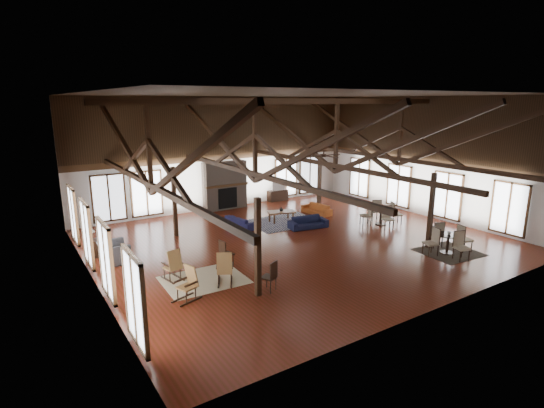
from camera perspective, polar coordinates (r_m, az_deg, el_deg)
floor at (r=17.99m, az=3.34°, el=-5.02°), size 16.00×16.00×0.00m
ceiling at (r=17.04m, az=3.63°, el=14.46°), size 16.00×14.00×0.02m
wall_back at (r=23.22m, az=-6.84°, el=6.75°), size 16.00×0.02×6.00m
wall_front at (r=12.44m, az=22.88°, el=-0.22°), size 16.00×0.02×6.00m
wall_left at (r=14.16m, az=-23.65°, el=1.28°), size 0.02×14.00×6.00m
wall_right at (r=22.88m, az=19.96°, el=5.93°), size 0.02×14.00×6.00m
roof_truss at (r=17.13m, az=3.53°, el=7.85°), size 15.60×14.07×3.14m
post_grid at (r=17.56m, az=3.41°, el=-0.30°), size 8.16×7.16×3.05m
fireplace at (r=23.19m, az=-6.36°, el=2.48°), size 2.50×0.69×2.60m
ceiling_fan at (r=16.68m, az=6.96°, el=6.60°), size 1.60×1.60×0.75m
sofa_navy_front at (r=19.81m, az=4.89°, el=-2.48°), size 1.92×1.00×0.53m
sofa_navy_left at (r=19.89m, az=-4.33°, el=-2.42°), size 1.89×1.12×0.52m
sofa_orange at (r=22.34m, az=5.99°, el=-0.67°), size 1.78×0.84×0.50m
coffee_table at (r=20.78m, az=1.27°, el=-1.14°), size 1.46×1.05×0.50m
vase at (r=20.79m, az=1.26°, el=-0.69°), size 0.20×0.20×0.20m
armchair at (r=16.64m, az=-20.51°, el=-6.13°), size 1.14×0.99×0.73m
side_table_lamp at (r=17.46m, az=-23.08°, el=-5.07°), size 0.49×0.49×1.26m
rocking_chair_a at (r=14.40m, az=-13.11°, el=-8.09°), size 0.59×0.90×1.07m
rocking_chair_b at (r=13.81m, az=-6.38°, el=-8.70°), size 0.81×0.97×1.11m
rocking_chair_c at (r=13.00m, az=-11.13°, el=-10.43°), size 0.93×0.68×1.07m
side_chair_a at (r=15.23m, az=-6.39°, el=-6.34°), size 0.47×0.47×0.97m
side_chair_b at (r=13.24m, az=-0.12°, el=-9.39°), size 0.56×0.56×0.98m
cafe_table_near at (r=17.78m, az=22.59°, el=-4.50°), size 2.09×2.09×1.07m
cafe_table_far at (r=20.88m, az=14.46°, el=-1.27°), size 2.04×2.04×1.06m
cup_near at (r=17.68m, az=22.72°, el=-3.63°), size 0.16×0.16×0.10m
cup_far at (r=20.92m, az=14.58°, el=-0.47°), size 0.12×0.12×0.09m
tv_console at (r=25.18m, az=0.77°, el=1.17°), size 1.23×0.46×0.62m
television at (r=25.08m, az=0.83°, el=2.43°), size 0.88×0.21×0.50m
rug_tan at (r=14.41m, az=-9.13°, el=-10.03°), size 2.71×2.16×0.01m
rug_navy at (r=20.77m, az=1.61°, el=-2.41°), size 3.39×2.59×0.01m
rug_dark at (r=18.07m, az=22.68°, el=-5.99°), size 2.29×2.12×0.01m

